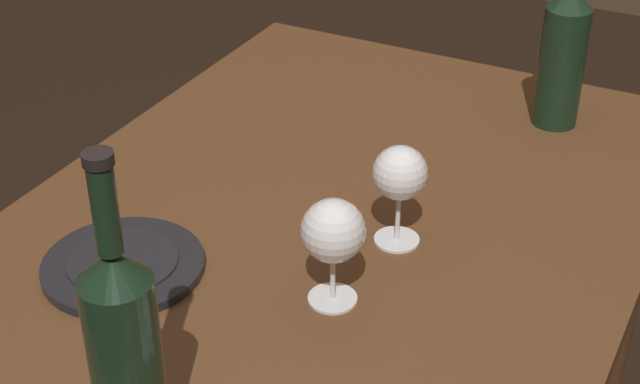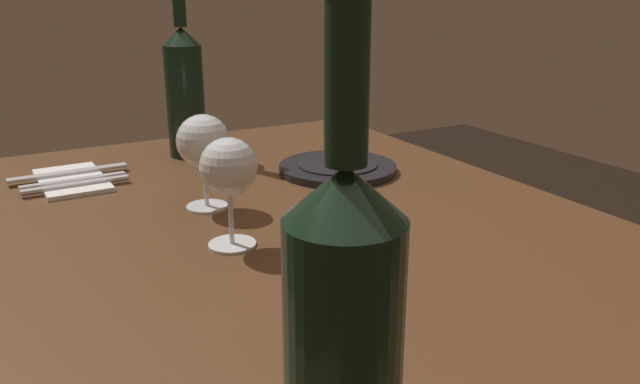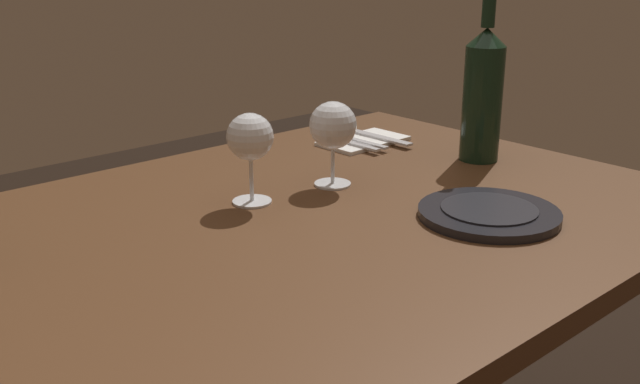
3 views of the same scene
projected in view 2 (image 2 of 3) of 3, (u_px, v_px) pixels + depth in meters
dining_table at (302, 284)px, 0.97m from camera, size 1.30×0.90×0.74m
wine_glass_left at (203, 143)px, 0.99m from camera, size 0.08×0.08×0.15m
wine_glass_right at (229, 170)px, 0.85m from camera, size 0.08×0.08×0.15m
wine_bottle at (343, 337)px, 0.41m from camera, size 0.08×0.08×0.36m
wine_bottle_second at (185, 89)px, 1.29m from camera, size 0.08×0.08×0.37m
dinner_plate at (338, 168)px, 1.22m from camera, size 0.22×0.22×0.02m
folded_napkin at (72, 180)px, 1.15m from camera, size 0.19×0.11×0.01m
fork_inner at (74, 180)px, 1.13m from camera, size 0.02×0.18×0.00m
fork_outer at (76, 184)px, 1.11m from camera, size 0.02×0.18×0.00m
table_knife at (69, 173)px, 1.18m from camera, size 0.03×0.21×0.00m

